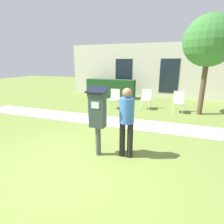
% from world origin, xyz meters
% --- Properties ---
extents(ground_plane, '(40.00, 40.00, 0.00)m').
position_xyz_m(ground_plane, '(0.00, 0.00, 0.00)').
color(ground_plane, olive).
extents(sidewalk, '(12.00, 1.10, 0.02)m').
position_xyz_m(sidewalk, '(0.00, 2.92, 0.01)').
color(sidewalk, '#B7B2A8').
rests_on(sidewalk, ground).
extents(building_facade, '(10.00, 0.26, 3.20)m').
position_xyz_m(building_facade, '(0.00, 8.43, 1.60)').
color(building_facade, silver).
rests_on(building_facade, ground).
extents(parking_meter, '(0.44, 0.31, 1.59)m').
position_xyz_m(parking_meter, '(0.19, 0.59, 1.02)').
color(parking_meter, '#4C4C4C').
rests_on(parking_meter, ground).
extents(person_standing, '(0.32, 0.32, 1.58)m').
position_xyz_m(person_standing, '(0.81, 0.74, 0.93)').
color(person_standing, black).
rests_on(person_standing, ground).
extents(outdoor_chair_left, '(0.44, 0.44, 0.90)m').
position_xyz_m(outdoor_chair_left, '(-0.85, 4.82, 0.53)').
color(outdoor_chair_left, white).
rests_on(outdoor_chair_left, ground).
extents(outdoor_chair_middle, '(0.44, 0.44, 0.90)m').
position_xyz_m(outdoor_chair_middle, '(0.56, 5.24, 0.53)').
color(outdoor_chair_middle, white).
rests_on(outdoor_chair_middle, ground).
extents(outdoor_chair_right, '(0.44, 0.44, 0.90)m').
position_xyz_m(outdoor_chair_right, '(1.96, 5.10, 0.53)').
color(outdoor_chair_right, white).
rests_on(outdoor_chair_right, ground).
extents(hedge_row, '(2.96, 0.60, 1.10)m').
position_xyz_m(hedge_row, '(-1.91, 7.21, 0.55)').
color(hedge_row, '#1E471E').
rests_on(hedge_row, ground).
extents(tree, '(1.90, 1.90, 3.82)m').
position_xyz_m(tree, '(2.82, 5.06, 2.84)').
color(tree, brown).
rests_on(tree, ground).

